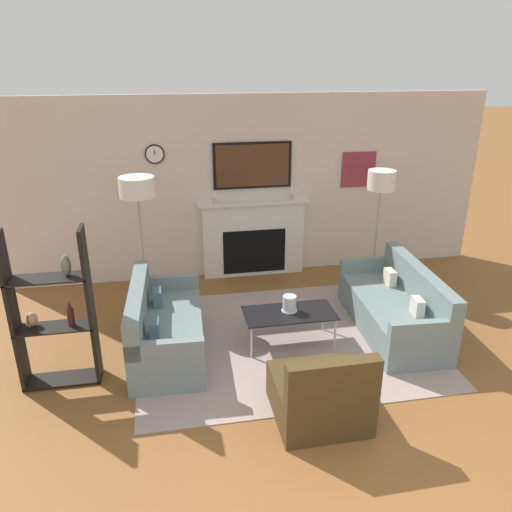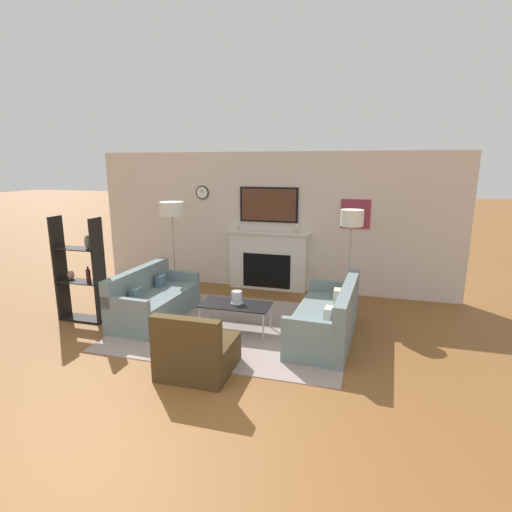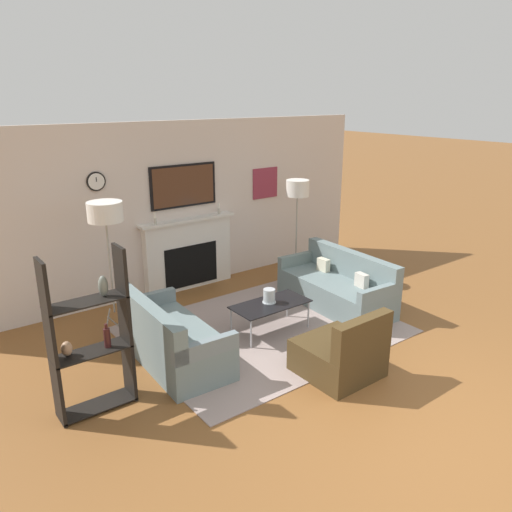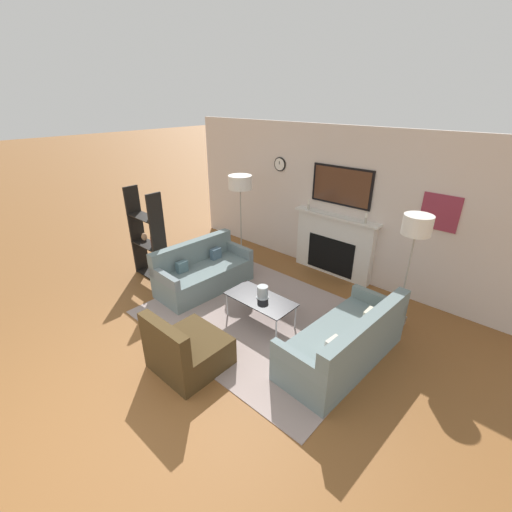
{
  "view_description": "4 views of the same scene",
  "coord_description": "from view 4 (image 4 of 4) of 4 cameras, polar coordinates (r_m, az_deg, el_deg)",
  "views": [
    {
      "loc": [
        -1.28,
        -2.2,
        3.16
      ],
      "look_at": [
        -0.22,
        3.48,
        0.86
      ],
      "focal_mm": 35.0,
      "sensor_mm": 36.0,
      "label": 1
    },
    {
      "loc": [
        1.89,
        -2.61,
        2.46
      ],
      "look_at": [
        0.18,
        3.4,
        1.02
      ],
      "focal_mm": 28.0,
      "sensor_mm": 36.0,
      "label": 2
    },
    {
      "loc": [
        -3.81,
        -2.02,
        3.07
      ],
      "look_at": [
        0.03,
        3.08,
        1.0
      ],
      "focal_mm": 35.0,
      "sensor_mm": 36.0,
      "label": 3
    },
    {
      "loc": [
        2.89,
        -0.47,
        3.14
      ],
      "look_at": [
        -0.31,
        3.05,
        0.9
      ],
      "focal_mm": 24.0,
      "sensor_mm": 36.0,
      "label": 4
    }
  ],
  "objects": [
    {
      "name": "floor_lamp_left",
      "position": [
        6.56,
        -2.66,
        12.0
      ],
      "size": [
        0.45,
        0.45,
        1.8
      ],
      "color": "#9E998E",
      "rests_on": "ground_plane"
    },
    {
      "name": "shelf_unit",
      "position": [
        6.54,
        -17.59,
        3.1
      ],
      "size": [
        0.77,
        0.28,
        1.68
      ],
      "color": "black",
      "rests_on": "ground_plane"
    },
    {
      "name": "armchair",
      "position": [
        4.5,
        -11.45,
        -15.22
      ],
      "size": [
        0.83,
        0.83,
        0.81
      ],
      "color": "#46341A",
      "rests_on": "ground_plane"
    },
    {
      "name": "couch_left",
      "position": [
        6.13,
        -8.86,
        -2.78
      ],
      "size": [
        0.84,
        1.7,
        0.82
      ],
      "color": "slate",
      "rests_on": "ground_plane"
    },
    {
      "name": "coffee_table",
      "position": [
        5.11,
        0.72,
        -7.35
      ],
      "size": [
        1.06,
        0.52,
        0.41
      ],
      "color": "black",
      "rests_on": "ground_plane"
    },
    {
      "name": "couch_right",
      "position": [
        4.62,
        14.65,
        -13.88
      ],
      "size": [
        0.89,
        1.9,
        0.81
      ],
      "color": "slate",
      "rests_on": "ground_plane"
    },
    {
      "name": "ground_plane",
      "position": [
        4.29,
        -28.15,
        -25.72
      ],
      "size": [
        60.0,
        60.0,
        0.0
      ],
      "primitive_type": "plane",
      "color": "brown"
    },
    {
      "name": "fireplace_wall",
      "position": [
        6.45,
        13.77,
        7.22
      ],
      "size": [
        7.24,
        0.28,
        2.7
      ],
      "color": "beige",
      "rests_on": "ground_plane"
    },
    {
      "name": "floor_lamp_right",
      "position": [
        4.95,
        25.25,
        4.41
      ],
      "size": [
        0.38,
        0.38,
        1.75
      ],
      "color": "#9E998E",
      "rests_on": "ground_plane"
    },
    {
      "name": "area_rug",
      "position": [
        5.4,
        1.02,
        -10.22
      ],
      "size": [
        3.42,
        2.7,
        0.01
      ],
      "color": "gray",
      "rests_on": "ground_plane"
    },
    {
      "name": "hurricane_candle",
      "position": [
        5.08,
        1.11,
        -6.13
      ],
      "size": [
        0.18,
        0.18,
        0.19
      ],
      "color": "silver",
      "rests_on": "coffee_table"
    }
  ]
}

